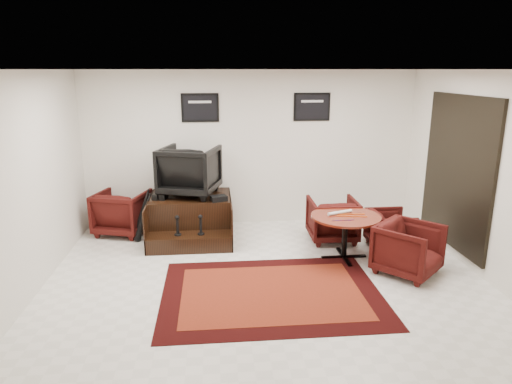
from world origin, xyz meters
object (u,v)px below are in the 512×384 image
Objects in this scene: table_chair_back at (333,217)px; table_chair_window at (390,227)px; armchair_side at (122,210)px; table_chair_corner at (409,247)px; shine_chair at (190,168)px; shine_podium at (191,218)px; meeting_table at (346,221)px.

table_chair_window is (0.85, -0.40, -0.06)m from table_chair_back.
armchair_side is 4.78m from table_chair_corner.
table_chair_window is 1.00m from table_chair_corner.
shine_podium is at bearing 106.65° from shine_chair.
armchair_side is (-1.20, 0.29, 0.09)m from shine_podium.
table_chair_corner reaches higher than meeting_table.
meeting_table is at bearing 167.88° from shine_chair.
meeting_table is at bearing 90.48° from table_chair_back.
table_chair_back is at bearing 89.38° from meeting_table.
armchair_side is 1.06× the size of table_chair_back.
meeting_table is at bearing 96.58° from table_chair_corner.
table_chair_corner is (0.72, -1.39, 0.00)m from table_chair_back.
table_chair_back is at bearing -9.31° from shine_podium.
shine_chair is 0.90× the size of meeting_table.
armchair_side is at bearing 75.60° from table_chair_window.
shine_podium is 3.58m from table_chair_corner.
table_chair_window is 0.83× the size of table_chair_corner.
shine_podium is 1.36× the size of meeting_table.
shine_chair is at bearing 151.23° from meeting_table.
table_chair_window is at bearing -13.78° from shine_podium.
table_chair_window is (3.23, -0.94, -0.84)m from shine_chair.
shine_podium is at bearing -8.21° from table_chair_back.
armchair_side reaches higher than shine_podium.
shine_chair is 3.46m from table_chair_window.
shine_chair is (-0.00, 0.14, 0.85)m from shine_podium.
shine_chair is 1.16× the size of table_chair_corner.
table_chair_corner reaches higher than table_chair_window.
meeting_table is at bearing -26.03° from shine_podium.
armchair_side is (-1.20, 0.14, -0.75)m from shine_chair.
shine_podium reaches higher than meeting_table.
table_chair_window is (3.23, -0.79, 0.01)m from shine_podium.
armchair_side reaches higher than meeting_table.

